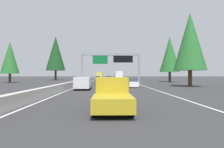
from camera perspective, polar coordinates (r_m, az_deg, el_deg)
ground_plane at (r=64.20m, az=-5.77°, el=-1.90°), size 320.00×320.00×0.00m
median_barrier at (r=84.15m, az=-4.84°, el=-1.16°), size 180.00×0.56×0.90m
shoulder_stripe_right at (r=74.23m, az=3.78°, el=-1.65°), size 160.00×0.16×0.01m
shoulder_stripe_median at (r=74.15m, az=-4.93°, el=-1.65°), size 160.00×0.16×0.01m
sign_gantry_overhead at (r=48.76m, az=-0.18°, el=3.68°), size 0.50×12.68×6.58m
pickup_mid_center at (r=13.05m, az=0.03°, el=-5.05°), size 5.60×2.00×1.86m
minivan_distant_a at (r=30.47m, az=-7.22°, el=-2.13°), size 5.00×1.95×1.69m
bus_far_right at (r=80.91m, az=1.61°, el=-0.30°), size 11.50×2.55×3.10m
box_truck_far_center at (r=99.54m, az=-3.11°, el=-0.32°), size 8.50×2.40×2.95m
sedan_mid_left at (r=77.60m, az=-0.80°, el=-1.08°), size 4.40×1.80×1.47m
sedan_distant_b at (r=79.56m, az=-3.58°, el=-1.05°), size 4.40×1.80×1.47m
sedan_far_left at (r=35.52m, az=4.87°, el=-2.27°), size 4.40×1.80×1.47m
conifer_right_near at (r=40.40m, az=19.09°, el=7.76°), size 5.46×5.46×12.42m
conifer_right_mid at (r=62.15m, az=14.37°, el=4.84°), size 5.33×5.33×12.12m
conifer_left_near at (r=60.95m, az=-24.37°, el=3.78°), size 4.44×4.44×10.10m
conifer_left_mid at (r=83.21m, az=-14.05°, el=5.08°), size 6.88×6.88×15.63m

